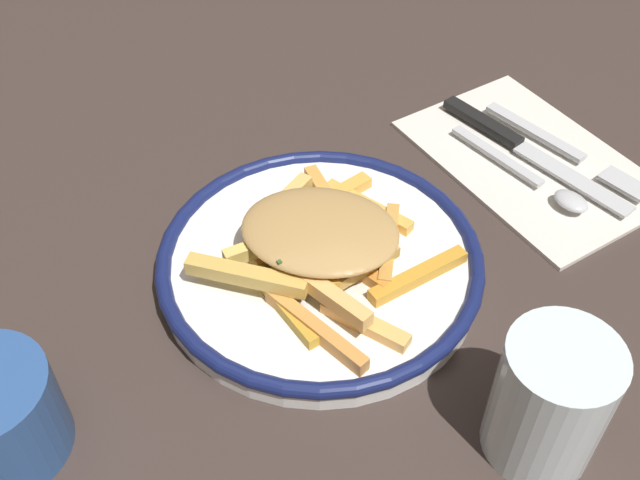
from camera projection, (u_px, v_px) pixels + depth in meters
The scene contains 8 objects.
ground_plane at pixel (320, 273), 0.61m from camera, with size 2.60×2.60×0.00m, color #392D28.
plate at pixel (320, 262), 0.60m from camera, with size 0.26×0.26×0.02m.
fries_heap at pixel (323, 241), 0.58m from camera, with size 0.19×0.20×0.04m.
napkin at pixel (531, 159), 0.70m from camera, with size 0.15×0.23×0.01m, color silver.
fork at pixel (564, 149), 0.70m from camera, with size 0.04×0.18×0.01m.
knife at pixel (516, 143), 0.71m from camera, with size 0.04×0.21×0.01m.
spoon at pixel (540, 182), 0.67m from camera, with size 0.03×0.15×0.01m.
water_glass at pixel (550, 401), 0.47m from camera, with size 0.07×0.07×0.10m, color silver.
Camera 1 is at (0.23, 0.34, 0.45)m, focal length 42.37 mm.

